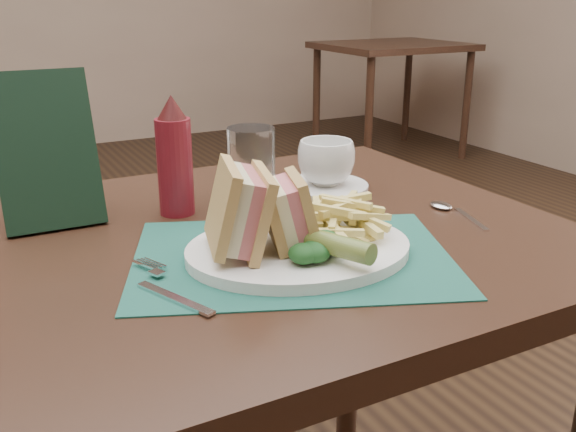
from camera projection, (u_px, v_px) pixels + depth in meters
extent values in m
plane|color=tan|center=(15.00, 152.00, 4.51)|extent=(6.00, 0.00, 6.00)
cube|color=#184F42|center=(292.00, 257.00, 0.84)|extent=(0.50, 0.43, 0.00)
cylinder|color=#526426|center=(331.00, 244.00, 0.79)|extent=(0.07, 0.12, 0.03)
cylinder|color=white|center=(326.00, 187.00, 1.13)|extent=(0.19, 0.19, 0.01)
imported|color=white|center=(326.00, 162.00, 1.11)|extent=(0.14, 0.14, 0.08)
cylinder|color=silver|center=(251.00, 168.00, 1.02)|extent=(0.09, 0.09, 0.13)
cube|color=black|center=(46.00, 151.00, 0.93)|extent=(0.14, 0.09, 0.23)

